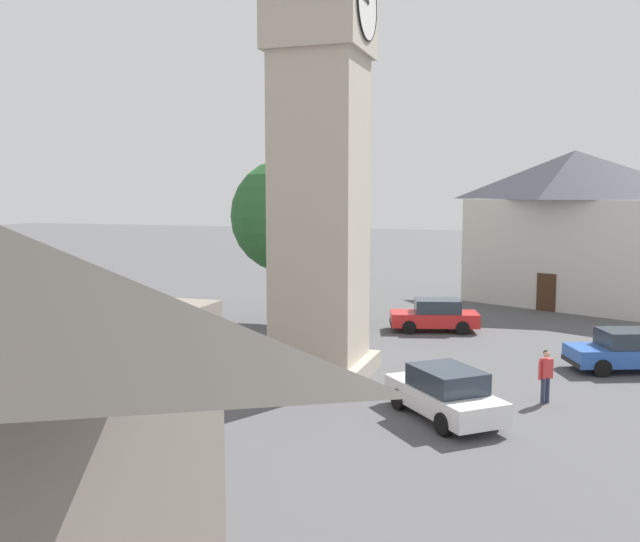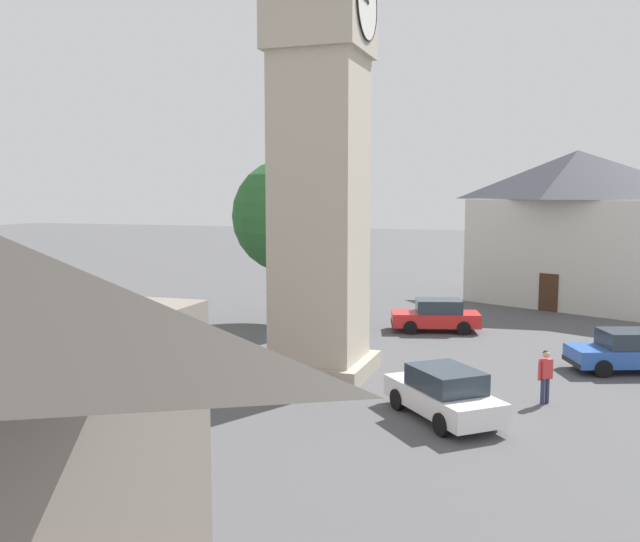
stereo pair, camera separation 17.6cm
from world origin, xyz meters
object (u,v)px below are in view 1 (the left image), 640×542
at_px(car_white_side, 627,351).
at_px(tree, 288,216).
at_px(building_terrace_right, 572,227).
at_px(car_red_corner, 445,393).
at_px(clock_tower, 320,33).
at_px(car_silver_kerb, 435,315).
at_px(pedestrian, 546,371).
at_px(car_blue_kerb, 19,352).

xyz_separation_m(car_white_side, tree, (-4.71, -15.18, 4.64)).
height_order(car_white_side, building_terrace_right, building_terrace_right).
bearing_deg(car_red_corner, clock_tower, -125.69).
relative_size(clock_tower, car_red_corner, 4.89).
xyz_separation_m(car_red_corner, tree, (-12.31, -9.60, 4.64)).
xyz_separation_m(car_silver_kerb, pedestrian, (10.23, 5.09, 0.25)).
bearing_deg(car_white_side, car_red_corner, -36.26).
bearing_deg(car_white_side, tree, -107.23).
bearing_deg(pedestrian, tree, -128.37).
xyz_separation_m(car_blue_kerb, car_silver_kerb, (-12.45, 13.21, 0.00)).
relative_size(car_silver_kerb, car_red_corner, 1.05).
relative_size(car_red_corner, tree, 0.51).
xyz_separation_m(car_silver_kerb, building_terrace_right, (-10.43, 6.28, 3.83)).
bearing_deg(car_red_corner, car_blue_kerb, -91.10).
bearing_deg(car_blue_kerb, pedestrian, 96.91).
bearing_deg(car_silver_kerb, car_white_side, 56.93).
bearing_deg(tree, pedestrian, 51.63).
xyz_separation_m(pedestrian, tree, (-9.80, -12.38, 4.40)).
height_order(car_blue_kerb, car_white_side, same).
bearing_deg(clock_tower, car_blue_kerb, -72.51).
bearing_deg(car_white_side, building_terrace_right, -174.11).
distance_m(pedestrian, building_terrace_right, 21.00).
relative_size(clock_tower, building_terrace_right, 1.57).
height_order(car_silver_kerb, building_terrace_right, building_terrace_right).
xyz_separation_m(car_blue_kerb, tree, (-12.02, 5.92, 4.64)).
bearing_deg(car_silver_kerb, tree, -86.63).
distance_m(car_silver_kerb, pedestrian, 11.43).
height_order(tree, building_terrace_right, building_terrace_right).
bearing_deg(clock_tower, car_silver_kerb, 163.49).
height_order(clock_tower, tree, clock_tower).
distance_m(car_blue_kerb, car_silver_kerb, 18.15).
distance_m(car_red_corner, pedestrian, 3.75).
bearing_deg(car_blue_kerb, clock_tower, 107.49).
bearing_deg(building_terrace_right, clock_tower, -24.69).
xyz_separation_m(car_white_side, pedestrian, (5.09, -2.81, 0.25)).
distance_m(car_blue_kerb, tree, 14.18).
xyz_separation_m(clock_tower, tree, (-8.71, -4.58, -6.63)).
distance_m(car_silver_kerb, building_terrace_right, 12.76).
height_order(car_blue_kerb, building_terrace_right, building_terrace_right).
distance_m(car_red_corner, tree, 16.29).
height_order(clock_tower, car_blue_kerb, clock_tower).
distance_m(tree, building_terrace_right, 17.40).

